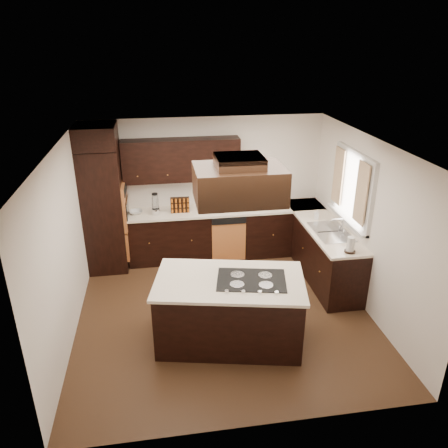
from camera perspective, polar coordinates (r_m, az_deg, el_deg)
The scene contains 30 objects.
floor at distance 6.63m, azimuth -0.05°, elevation -11.37°, with size 4.20×4.20×0.02m, color brown.
ceiling at distance 5.58m, azimuth -0.06°, elevation 10.36°, with size 4.20×4.20×0.02m, color silver.
wall_back at distance 7.94m, azimuth -2.41°, elevation 4.93°, with size 4.20×0.02×2.50m, color silver.
wall_front at distance 4.21m, azimuth 4.49°, elevation -13.53°, with size 4.20×0.02×2.50m, color silver.
wall_left at distance 6.07m, azimuth -20.16°, elevation -2.66°, with size 0.02×4.20×2.50m, color silver.
wall_right at distance 6.63m, azimuth 18.28°, elevation -0.18°, with size 0.02×4.20×2.50m, color silver.
oven_column at distance 7.64m, azimuth -15.37°, elevation 1.79°, with size 0.65×0.75×2.12m, color black.
wall_oven_face at distance 7.58m, azimuth -12.80°, elevation 2.38°, with size 0.05×0.62×0.78m, color orange.
base_cabinets_back at distance 7.96m, azimuth -1.80°, elevation -1.30°, with size 2.93×0.60×0.88m, color black.
base_cabinets_right at distance 7.58m, azimuth 12.47°, elevation -3.23°, with size 0.60×2.40×0.88m, color black.
countertop_back at distance 7.76m, azimuth -1.83°, elevation 1.73°, with size 2.93×0.63×0.04m, color #F2E2C9.
countertop_right at distance 7.38m, azimuth 12.67°, elevation -0.05°, with size 0.63×2.40×0.04m, color #F2E2C9.
upper_cabinets at distance 7.57m, azimuth -5.59°, elevation 8.34°, with size 2.00×0.34×0.72m, color black.
dishwasher_front at distance 7.75m, azimuth 0.63°, elevation -2.36°, with size 0.60×0.05×0.72m, color orange.
window_frame at distance 6.93m, azimuth 16.43°, elevation 4.64°, with size 0.06×1.32×1.12m, color silver.
window_pane at distance 6.94m, azimuth 16.65°, elevation 4.65°, with size 0.00×1.20×1.00m, color white.
curtain_left at distance 6.53m, azimuth 17.50°, elevation 3.83°, with size 0.02×0.34×0.90m, color beige.
curtain_right at distance 7.25m, azimuth 14.70°, elevation 6.08°, with size 0.02×0.34×0.90m, color beige.
sink_rim at distance 7.08m, azimuth 13.79°, elevation -0.98°, with size 0.52×0.84×0.01m, color silver.
island at distance 5.85m, azimuth 0.70°, elevation -11.34°, with size 1.83×1.00×0.88m, color black.
island_top at distance 5.60m, azimuth 0.73°, elevation -7.47°, with size 1.90×1.07×0.04m, color #F2E2C9.
cooktop at distance 5.58m, azimuth 3.60°, elevation -7.30°, with size 0.87×0.58×0.01m, color black.
range_hood at distance 5.17m, azimuth 1.98°, elevation 5.23°, with size 1.05×0.72×0.42m, color black.
hood_duct at distance 5.09m, azimuth 2.03°, elevation 8.17°, with size 0.55×0.50×0.13m, color black.
blender_base at distance 7.63m, azimuth -8.89°, elevation 1.62°, with size 0.15×0.15×0.10m, color silver.
blender_pitcher at distance 7.56m, azimuth -8.98°, elevation 2.88°, with size 0.13×0.13×0.26m, color silver.
spice_rack at distance 7.63m, azimuth -5.78°, elevation 2.50°, with size 0.33×0.08×0.27m, color black.
mixing_bowl at distance 7.72m, azimuth -11.42°, elevation 1.53°, with size 0.23×0.23×0.06m, color silver.
soap_bottle at distance 7.49m, azimuth 12.01°, elevation 1.23°, with size 0.07×0.08×0.17m, color silver.
paper_towel at distance 6.46m, azimuth 16.21°, elevation -2.62°, with size 0.11×0.11×0.24m, color silver.
Camera 1 is at (-0.84, -5.37, 3.78)m, focal length 35.00 mm.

